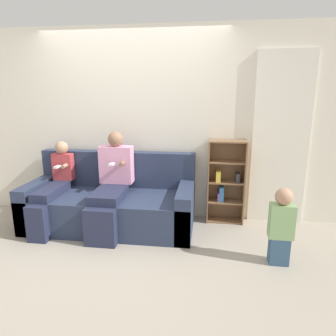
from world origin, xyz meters
TOP-DOWN VIEW (x-y plane):
  - ground_plane at (0.00, 0.00)m, footprint 14.00×14.00m
  - back_wall at (0.00, 1.04)m, footprint 10.00×0.06m
  - curtain_panel at (1.93, 0.99)m, footprint 0.71×0.04m
  - couch at (-0.21, 0.56)m, footprint 2.13×0.91m
  - adult_seated at (-0.17, 0.46)m, footprint 0.42×0.86m
  - child_seated at (-0.93, 0.41)m, footprint 0.27×0.88m
  - toddler_standing at (1.76, -0.10)m, footprint 0.24×0.17m
  - bookshelf at (1.26, 0.92)m, footprint 0.48×0.24m

SIDE VIEW (x-z plane):
  - ground_plane at x=0.00m, z-range 0.00..0.00m
  - couch at x=-0.21m, z-range -0.17..0.76m
  - toddler_standing at x=1.76m, z-range 0.01..0.82m
  - child_seated at x=-0.93m, z-range 0.00..1.08m
  - bookshelf at x=1.26m, z-range -0.01..1.10m
  - adult_seated at x=-0.17m, z-range 0.01..1.23m
  - curtain_panel at x=1.93m, z-range 0.00..2.22m
  - back_wall at x=0.00m, z-range 0.00..2.55m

